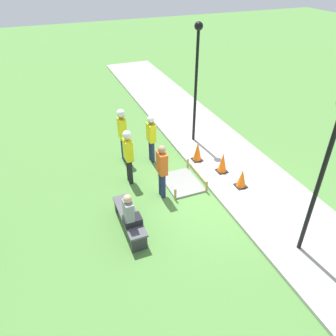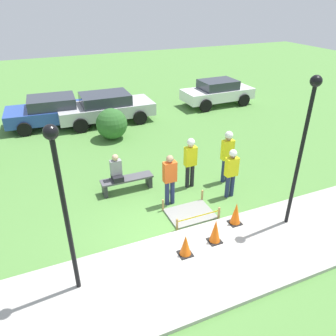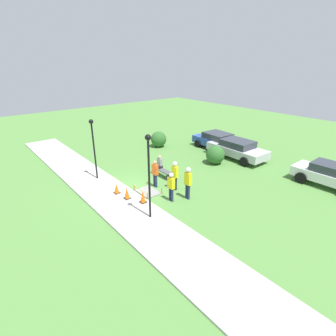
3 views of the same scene
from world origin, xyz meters
TOP-DOWN VIEW (x-y plane):
  - ground_plane at (0.00, 0.00)m, footprint 60.00×60.00m
  - sidewalk at (0.00, -1.36)m, footprint 28.00×2.72m
  - wet_concrete_patch at (0.91, 0.63)m, footprint 1.40×1.07m
  - traffic_cone_near_patch at (-0.02, -0.92)m, footprint 0.34×0.34m
  - traffic_cone_far_patch at (0.91, -0.79)m, footprint 0.34×0.34m
  - traffic_cone_sidewalk_edge at (1.84, -0.35)m, footprint 0.34×0.34m
  - park_bench at (-0.42, 2.70)m, footprint 1.74×0.44m
  - person_seated_on_bench at (-0.73, 2.75)m, footprint 0.36×0.44m
  - worker_supervisor at (2.92, 1.92)m, footprint 0.40×0.27m
  - worker_assistant at (2.54, 1.04)m, footprint 0.40×0.24m
  - worker_trainee at (1.62, 2.10)m, footprint 0.40×0.26m
  - bystander_in_orange_shirt at (0.58, 1.42)m, footprint 0.40×0.22m
  - lamppost_near at (3.23, -0.88)m, footprint 0.28×0.28m
  - lamppost_far at (-2.66, -0.88)m, footprint 0.28×0.28m

SIDE VIEW (x-z plane):
  - ground_plane at x=0.00m, z-range 0.00..0.00m
  - wet_concrete_patch at x=0.91m, z-range -0.16..0.24m
  - sidewalk at x=0.00m, z-range 0.00..0.10m
  - park_bench at x=-0.42m, z-range 0.10..0.58m
  - traffic_cone_near_patch at x=-0.02m, z-range 0.10..0.69m
  - traffic_cone_sidewalk_edge at x=1.84m, z-range 0.10..0.78m
  - traffic_cone_far_patch at x=0.91m, z-range 0.10..0.78m
  - person_seated_on_bench at x=-0.73m, z-range 0.39..1.28m
  - bystander_in_orange_shirt at x=0.58m, z-range 0.11..1.81m
  - worker_assistant at x=2.54m, z-range 0.15..1.83m
  - worker_trainee at x=1.62m, z-range 0.18..1.97m
  - worker_supervisor at x=2.92m, z-range 0.20..2.10m
  - lamppost_far at x=-2.66m, z-range 0.70..4.56m
  - lamppost_near at x=3.23m, z-range 0.72..4.88m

